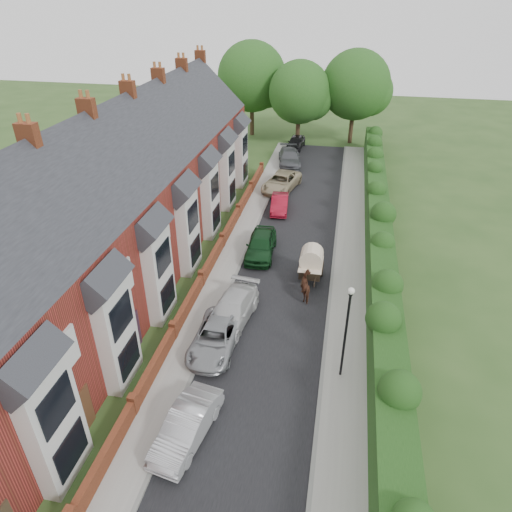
% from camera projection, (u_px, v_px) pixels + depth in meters
% --- Properties ---
extents(ground, '(140.00, 140.00, 0.00)m').
position_uv_depth(ground, '(254.00, 433.00, 19.13)').
color(ground, '#2D4C1E').
rests_on(ground, ground).
extents(road, '(6.00, 58.00, 0.02)m').
position_uv_depth(road, '(281.00, 285.00, 28.45)').
color(road, black).
rests_on(road, ground).
extents(pavement_hedge_side, '(2.20, 58.00, 0.12)m').
position_uv_depth(pavement_hedge_side, '(348.00, 292.00, 27.74)').
color(pavement_hedge_side, gray).
rests_on(pavement_hedge_side, ground).
extents(pavement_house_side, '(1.70, 58.00, 0.12)m').
position_uv_depth(pavement_house_side, '(222.00, 278.00, 29.07)').
color(pavement_house_side, gray).
rests_on(pavement_house_side, ground).
extents(kerb_hedge_side, '(0.18, 58.00, 0.13)m').
position_uv_depth(kerb_hedge_side, '(331.00, 290.00, 27.91)').
color(kerb_hedge_side, gray).
rests_on(kerb_hedge_side, ground).
extents(kerb_house_side, '(0.18, 58.00, 0.13)m').
position_uv_depth(kerb_house_side, '(234.00, 279.00, 28.94)').
color(kerb_house_side, gray).
rests_on(kerb_house_side, ground).
extents(hedge, '(2.10, 58.00, 2.85)m').
position_uv_depth(hedge, '(382.00, 274.00, 26.65)').
color(hedge, '#173912').
rests_on(hedge, ground).
extents(terrace_row, '(9.05, 40.50, 11.50)m').
position_uv_depth(terrace_row, '(108.00, 214.00, 27.04)').
color(terrace_row, maroon).
rests_on(terrace_row, ground).
extents(garden_wall_row, '(0.35, 40.35, 1.10)m').
position_uv_depth(garden_wall_row, '(202.00, 280.00, 28.19)').
color(garden_wall_row, brown).
rests_on(garden_wall_row, ground).
extents(lamppost, '(0.32, 0.32, 5.16)m').
position_uv_depth(lamppost, '(347.00, 322.00, 20.22)').
color(lamppost, black).
rests_on(lamppost, ground).
extents(tree_far_left, '(7.14, 6.80, 9.29)m').
position_uv_depth(tree_far_left, '(303.00, 94.00, 50.33)').
color(tree_far_left, '#332316').
rests_on(tree_far_left, ground).
extents(tree_far_right, '(7.98, 7.60, 10.31)m').
position_uv_depth(tree_far_right, '(359.00, 87.00, 50.69)').
color(tree_far_right, '#332316').
rests_on(tree_far_right, ground).
extents(tree_far_back, '(8.40, 8.00, 10.82)m').
position_uv_depth(tree_far_back, '(255.00, 78.00, 53.38)').
color(tree_far_back, '#332316').
rests_on(tree_far_back, ground).
extents(car_silver_a, '(2.16, 4.41, 1.39)m').
position_uv_depth(car_silver_a, '(187.00, 426.00, 18.62)').
color(car_silver_a, '#B3B3B8').
rests_on(car_silver_a, ground).
extents(car_silver_b, '(2.18, 4.69, 1.30)m').
position_uv_depth(car_silver_b, '(215.00, 338.00, 23.32)').
color(car_silver_b, '#96989C').
rests_on(car_silver_b, ground).
extents(car_white, '(2.67, 5.25, 1.46)m').
position_uv_depth(car_white, '(231.00, 311.00, 25.09)').
color(car_white, silver).
rests_on(car_white, ground).
extents(car_green, '(2.07, 4.72, 1.58)m').
position_uv_depth(car_green, '(261.00, 245.00, 31.31)').
color(car_green, '#103717').
rests_on(car_green, ground).
extents(car_red, '(1.71, 3.96, 1.27)m').
position_uv_depth(car_red, '(280.00, 204.00, 37.52)').
color(car_red, maroon).
rests_on(car_red, ground).
extents(car_beige, '(3.47, 5.65, 1.46)m').
position_uv_depth(car_beige, '(281.00, 182.00, 41.32)').
color(car_beige, tan).
rests_on(car_beige, ground).
extents(car_grey, '(3.04, 5.55, 1.52)m').
position_uv_depth(car_grey, '(289.00, 158.00, 46.99)').
color(car_grey, '#515358').
rests_on(car_grey, ground).
extents(car_black, '(2.01, 4.24, 1.40)m').
position_uv_depth(car_black, '(296.00, 142.00, 51.73)').
color(car_black, black).
rests_on(car_black, ground).
extents(horse, '(1.31, 1.93, 1.50)m').
position_uv_depth(horse, '(308.00, 287.00, 27.04)').
color(horse, '#4B291B').
rests_on(horse, ground).
extents(horse_cart, '(1.50, 3.31, 2.39)m').
position_uv_depth(horse_cart, '(311.00, 261.00, 28.33)').
color(horse_cart, black).
rests_on(horse_cart, ground).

